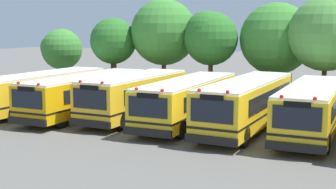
{
  "coord_description": "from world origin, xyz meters",
  "views": [
    {
      "loc": [
        10.05,
        -24.23,
        5.45
      ],
      "look_at": [
        -1.21,
        0.0,
        1.6
      ],
      "focal_mm": 49.89,
      "sensor_mm": 36.0,
      "label": 1
    }
  ],
  "objects_px": {
    "tree_2": "(163,33)",
    "tree_3": "(209,37)",
    "tree_4": "(278,38)",
    "school_bus_2": "(135,95)",
    "school_bus_4": "(248,102)",
    "school_bus_3": "(189,99)",
    "school_bus_5": "(313,107)",
    "tree_5": "(326,35)",
    "tree_1": "(114,41)",
    "school_bus_0": "(43,90)",
    "school_bus_1": "(87,93)",
    "tree_0": "(60,49)"
  },
  "relations": [
    {
      "from": "school_bus_3",
      "to": "tree_3",
      "type": "height_order",
      "value": "tree_3"
    },
    {
      "from": "school_bus_2",
      "to": "tree_1",
      "type": "distance_m",
      "value": 9.88
    },
    {
      "from": "school_bus_5",
      "to": "tree_5",
      "type": "xyz_separation_m",
      "value": [
        -0.4,
        7.79,
        3.58
      ]
    },
    {
      "from": "school_bus_1",
      "to": "tree_0",
      "type": "height_order",
      "value": "tree_0"
    },
    {
      "from": "tree_1",
      "to": "tree_3",
      "type": "relative_size",
      "value": 0.94
    },
    {
      "from": "school_bus_1",
      "to": "tree_4",
      "type": "xyz_separation_m",
      "value": [
        9.85,
        9.67,
        3.33
      ]
    },
    {
      "from": "school_bus_3",
      "to": "school_bus_0",
      "type": "bearing_deg",
      "value": -0.35
    },
    {
      "from": "tree_4",
      "to": "school_bus_2",
      "type": "bearing_deg",
      "value": -124.36
    },
    {
      "from": "school_bus_4",
      "to": "tree_4",
      "type": "xyz_separation_m",
      "value": [
        -0.44,
        9.45,
        3.25
      ]
    },
    {
      "from": "tree_3",
      "to": "school_bus_1",
      "type": "bearing_deg",
      "value": -123.05
    },
    {
      "from": "school_bus_0",
      "to": "tree_4",
      "type": "relative_size",
      "value": 1.52
    },
    {
      "from": "school_bus_1",
      "to": "school_bus_4",
      "type": "xyz_separation_m",
      "value": [
        10.29,
        0.22,
        0.08
      ]
    },
    {
      "from": "school_bus_1",
      "to": "tree_2",
      "type": "bearing_deg",
      "value": -96.96
    },
    {
      "from": "school_bus_1",
      "to": "tree_5",
      "type": "distance_m",
      "value": 15.95
    },
    {
      "from": "tree_2",
      "to": "tree_3",
      "type": "relative_size",
      "value": 1.15
    },
    {
      "from": "school_bus_4",
      "to": "school_bus_3",
      "type": "bearing_deg",
      "value": 1.96
    },
    {
      "from": "school_bus_3",
      "to": "tree_0",
      "type": "relative_size",
      "value": 1.97
    },
    {
      "from": "school_bus_3",
      "to": "school_bus_2",
      "type": "bearing_deg",
      "value": -0.29
    },
    {
      "from": "school_bus_4",
      "to": "tree_5",
      "type": "xyz_separation_m",
      "value": [
        2.98,
        7.86,
        3.53
      ]
    },
    {
      "from": "school_bus_3",
      "to": "tree_5",
      "type": "relative_size",
      "value": 1.4
    },
    {
      "from": "school_bus_3",
      "to": "tree_0",
      "type": "xyz_separation_m",
      "value": [
        -15.47,
        8.37,
        2.22
      ]
    },
    {
      "from": "tree_3",
      "to": "school_bus_2",
      "type": "bearing_deg",
      "value": -103.34
    },
    {
      "from": "school_bus_1",
      "to": "school_bus_4",
      "type": "relative_size",
      "value": 0.99
    },
    {
      "from": "school_bus_4",
      "to": "school_bus_5",
      "type": "relative_size",
      "value": 1.05
    },
    {
      "from": "tree_2",
      "to": "tree_4",
      "type": "bearing_deg",
      "value": 5.96
    },
    {
      "from": "school_bus_3",
      "to": "tree_5",
      "type": "height_order",
      "value": "tree_5"
    },
    {
      "from": "tree_5",
      "to": "school_bus_3",
      "type": "bearing_deg",
      "value": -129.17
    },
    {
      "from": "tree_5",
      "to": "tree_2",
      "type": "bearing_deg",
      "value": 176.77
    },
    {
      "from": "tree_2",
      "to": "tree_3",
      "type": "height_order",
      "value": "tree_2"
    },
    {
      "from": "school_bus_4",
      "to": "tree_1",
      "type": "xyz_separation_m",
      "value": [
        -12.85,
        7.31,
        2.93
      ]
    },
    {
      "from": "tree_1",
      "to": "tree_3",
      "type": "distance_m",
      "value": 7.81
    },
    {
      "from": "tree_1",
      "to": "school_bus_1",
      "type": "bearing_deg",
      "value": -71.23
    },
    {
      "from": "tree_1",
      "to": "tree_3",
      "type": "bearing_deg",
      "value": 3.72
    },
    {
      "from": "school_bus_0",
      "to": "school_bus_4",
      "type": "distance_m",
      "value": 13.85
    },
    {
      "from": "school_bus_2",
      "to": "school_bus_4",
      "type": "relative_size",
      "value": 0.86
    },
    {
      "from": "school_bus_2",
      "to": "tree_0",
      "type": "distance_m",
      "value": 14.79
    },
    {
      "from": "school_bus_2",
      "to": "tree_5",
      "type": "bearing_deg",
      "value": -139.74
    },
    {
      "from": "school_bus_2",
      "to": "tree_5",
      "type": "distance_m",
      "value": 13.15
    },
    {
      "from": "school_bus_3",
      "to": "tree_3",
      "type": "relative_size",
      "value": 1.58
    },
    {
      "from": "tree_2",
      "to": "tree_5",
      "type": "bearing_deg",
      "value": -3.23
    },
    {
      "from": "school_bus_5",
      "to": "tree_0",
      "type": "relative_size",
      "value": 1.96
    },
    {
      "from": "tree_2",
      "to": "tree_4",
      "type": "xyz_separation_m",
      "value": [
        8.68,
        0.91,
        -0.34
      ]
    },
    {
      "from": "tree_4",
      "to": "tree_5",
      "type": "height_order",
      "value": "tree_5"
    },
    {
      "from": "tree_4",
      "to": "school_bus_3",
      "type": "bearing_deg",
      "value": -107.59
    },
    {
      "from": "school_bus_1",
      "to": "tree_0",
      "type": "distance_m",
      "value": 12.36
    },
    {
      "from": "tree_2",
      "to": "tree_4",
      "type": "height_order",
      "value": "tree_2"
    },
    {
      "from": "school_bus_5",
      "to": "tree_3",
      "type": "height_order",
      "value": "tree_3"
    },
    {
      "from": "school_bus_3",
      "to": "tree_5",
      "type": "bearing_deg",
      "value": -129.64
    },
    {
      "from": "tree_3",
      "to": "tree_4",
      "type": "height_order",
      "value": "tree_4"
    },
    {
      "from": "school_bus_1",
      "to": "tree_2",
      "type": "distance_m",
      "value": 9.57
    }
  ]
}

